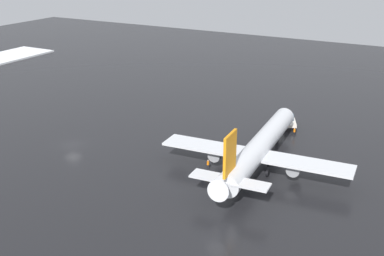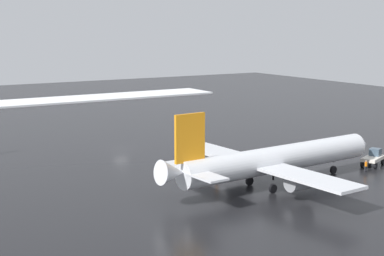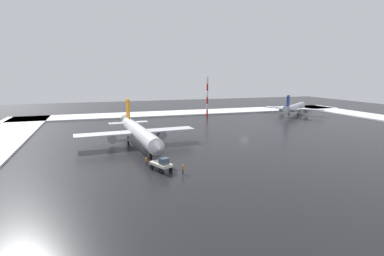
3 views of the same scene
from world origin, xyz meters
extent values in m
plane|color=black|center=(0.00, 0.00, 0.00)|extent=(240.00, 240.00, 0.00)
cylinder|color=silver|center=(32.51, 7.74, 3.54)|extent=(5.64, 30.48, 3.44)
cone|color=silver|center=(31.32, 24.07, 3.54)|extent=(3.43, 2.66, 3.26)
cone|color=silver|center=(33.72, -8.78, 4.14)|extent=(3.18, 3.81, 3.34)
cube|color=silver|center=(24.47, 4.12, 3.23)|extent=(13.42, 5.39, 0.36)
cylinder|color=gray|center=(26.44, 4.77, 2.22)|extent=(2.27, 3.57, 2.02)
cube|color=silver|center=(40.99, 5.33, 3.23)|extent=(13.42, 5.39, 0.36)
cylinder|color=gray|center=(38.94, 5.68, 2.22)|extent=(2.27, 3.57, 2.02)
cube|color=orange|center=(33.54, -6.36, 7.88)|extent=(0.66, 4.06, 5.66)
cube|color=silver|center=(30.50, -6.38, 3.94)|extent=(5.03, 2.97, 0.24)
cube|color=silver|center=(36.55, -5.94, 3.94)|extent=(5.03, 2.97, 0.24)
cylinder|color=black|center=(31.73, 18.33, 2.02)|extent=(0.24, 0.24, 0.71)
cylinder|color=black|center=(31.73, 18.33, 0.56)|extent=(0.43, 1.13, 1.11)
cylinder|color=black|center=(30.51, 4.56, 2.02)|extent=(0.24, 0.24, 0.71)
cylinder|color=black|center=(30.51, 4.56, 0.56)|extent=(0.43, 1.13, 1.11)
cylinder|color=black|center=(34.95, 4.88, 2.02)|extent=(0.24, 0.24, 0.71)
cylinder|color=black|center=(34.95, 4.88, 0.56)|extent=(0.43, 1.13, 1.11)
cube|color=silver|center=(31.35, 26.71, 1.15)|extent=(3.80, 5.09, 0.50)
cube|color=#3F5160|center=(31.00, 27.56, 1.95)|extent=(1.92, 1.87, 1.10)
cylinder|color=black|center=(29.82, 27.82, 0.45)|extent=(0.64, 0.95, 0.90)
cylinder|color=black|center=(31.65, 28.58, 0.45)|extent=(0.64, 0.95, 0.90)
cylinder|color=black|center=(31.06, 24.85, 0.45)|extent=(0.64, 0.95, 0.90)
cylinder|color=black|center=(32.88, 25.61, 0.45)|extent=(0.64, 0.95, 0.90)
cylinder|color=black|center=(25.78, 2.53, 0.42)|extent=(0.16, 0.16, 0.85)
cylinder|color=black|center=(25.97, 2.58, 0.42)|extent=(0.16, 0.16, 0.85)
cylinder|color=orange|center=(25.87, 2.55, 1.16)|extent=(0.36, 0.36, 0.62)
sphere|color=tan|center=(25.87, 2.55, 1.59)|extent=(0.24, 0.24, 0.24)
cylinder|color=black|center=(28.13, 29.97, 0.42)|extent=(0.16, 0.16, 0.85)
cylinder|color=black|center=(28.05, 29.79, 0.42)|extent=(0.16, 0.16, 0.85)
cylinder|color=orange|center=(28.09, 29.88, 1.16)|extent=(0.36, 0.36, 0.62)
sphere|color=tan|center=(28.09, 29.88, 1.59)|extent=(0.24, 0.24, 0.24)
cylinder|color=black|center=(33.43, 23.08, 0.42)|extent=(0.16, 0.16, 0.85)
cylinder|color=black|center=(33.45, 22.88, 0.42)|extent=(0.16, 0.16, 0.85)
cylinder|color=orange|center=(33.44, 22.98, 1.16)|extent=(0.36, 0.36, 0.62)
sphere|color=tan|center=(33.44, 22.98, 1.59)|extent=(0.24, 0.24, 0.24)
camera|label=1|loc=(56.79, -58.90, 33.29)|focal=45.00mm
camera|label=2|loc=(90.33, -40.46, 20.59)|focal=55.00mm
camera|label=3|loc=(42.52, 79.03, 17.57)|focal=28.00mm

